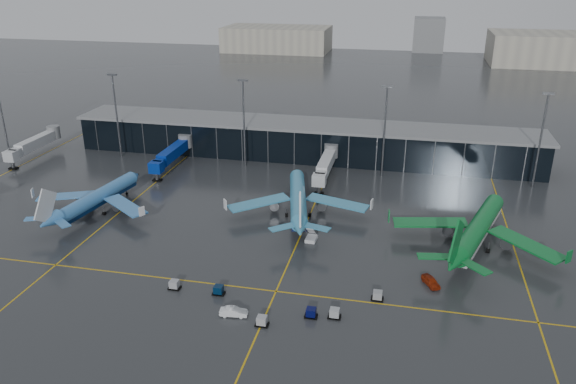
% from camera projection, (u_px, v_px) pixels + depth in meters
% --- Properties ---
extents(ground, '(600.00, 600.00, 0.00)m').
position_uv_depth(ground, '(246.00, 248.00, 117.89)').
color(ground, '#282B2D').
rests_on(ground, ground).
extents(terminal_pier, '(142.00, 17.00, 10.70)m').
position_uv_depth(terminal_pier, '(303.00, 139.00, 171.90)').
color(terminal_pier, black).
rests_on(terminal_pier, ground).
extents(jet_bridges, '(94.00, 27.50, 7.20)m').
position_uv_depth(jet_bridges, '(171.00, 154.00, 161.99)').
color(jet_bridges, '#595B60').
rests_on(jet_bridges, ground).
extents(flood_masts, '(203.00, 0.50, 25.50)m').
position_uv_depth(flood_masts, '(312.00, 124.00, 156.88)').
color(flood_masts, '#595B60').
rests_on(flood_masts, ground).
extents(distant_hangars, '(260.00, 71.00, 22.00)m').
position_uv_depth(distant_hangars, '(445.00, 44.00, 348.85)').
color(distant_hangars, '#B2AD99').
rests_on(distant_hangars, ground).
extents(taxi_lines, '(220.00, 120.00, 0.02)m').
position_uv_depth(taxi_lines, '(303.00, 231.00, 125.49)').
color(taxi_lines, gold).
rests_on(taxi_lines, ground).
extents(airliner_arkefly, '(37.10, 40.91, 11.30)m').
position_uv_depth(airliner_arkefly, '(97.00, 189.00, 133.65)').
color(airliner_arkefly, '#3E83CB').
rests_on(airliner_arkefly, ground).
extents(airliner_klm_near, '(42.84, 46.54, 12.26)m').
position_uv_depth(airliner_klm_near, '(298.00, 190.00, 131.99)').
color(airliner_klm_near, '#3A93BE').
rests_on(airliner_klm_near, ground).
extents(airliner_aer_lingus, '(48.75, 52.02, 13.04)m').
position_uv_depth(airliner_aer_lingus, '(480.00, 217.00, 116.57)').
color(airliner_aer_lingus, '#0D702D').
rests_on(airliner_aer_lingus, ground).
extents(baggage_carts, '(38.90, 13.27, 1.70)m').
position_uv_depth(baggage_carts, '(278.00, 303.00, 97.52)').
color(baggage_carts, black).
rests_on(baggage_carts, ground).
extents(mobile_airstair, '(2.38, 3.32, 3.45)m').
position_uv_depth(mobile_airstair, '(311.00, 237.00, 120.83)').
color(mobile_airstair, silver).
rests_on(mobile_airstair, ground).
extents(service_van_red, '(3.96, 5.11, 1.63)m').
position_uv_depth(service_van_red, '(431.00, 281.00, 104.05)').
color(service_van_red, '#9B270B').
rests_on(service_van_red, ground).
extents(service_van_white, '(4.93, 2.24, 1.57)m').
position_uv_depth(service_van_white, '(234.00, 312.00, 94.97)').
color(service_van_white, white).
rests_on(service_van_white, ground).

